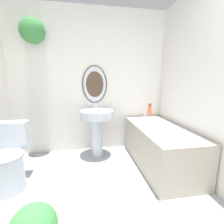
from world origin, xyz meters
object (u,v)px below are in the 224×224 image
(toilet, at_px, (8,162))
(shampoo_bottle, at_px, (150,109))
(bathtub, at_px, (160,146))
(pedestal_sink, at_px, (97,123))

(toilet, bearing_deg, shampoo_bottle, 19.45)
(toilet, xyz_separation_m, shampoo_bottle, (2.03, 0.72, 0.43))
(toilet, relative_size, shampoo_bottle, 4.07)
(toilet, distance_m, bathtub, 1.98)
(toilet, bearing_deg, bathtub, 4.58)
(toilet, distance_m, pedestal_sink, 1.27)
(toilet, height_order, pedestal_sink, pedestal_sink)
(toilet, relative_size, pedestal_sink, 0.85)
(pedestal_sink, bearing_deg, bathtub, -27.14)
(toilet, xyz_separation_m, pedestal_sink, (1.09, 0.61, 0.26))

